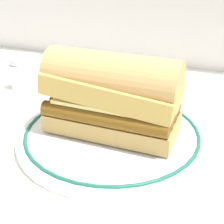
{
  "coord_description": "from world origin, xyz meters",
  "views": [
    {
      "loc": [
        0.12,
        -0.38,
        0.27
      ],
      "look_at": [
        -0.03,
        0.03,
        0.04
      ],
      "focal_mm": 53.79,
      "sensor_mm": 36.0,
      "label": 1
    }
  ],
  "objects": [
    {
      "name": "plate",
      "position": [
        -0.03,
        0.03,
        0.01
      ],
      "size": [
        0.28,
        0.28,
        0.01
      ],
      "color": "white",
      "rests_on": "ground_plane"
    },
    {
      "name": "salt_shaker",
      "position": [
        -0.27,
        0.15,
        0.03
      ],
      "size": [
        0.03,
        0.03,
        0.07
      ],
      "color": "white",
      "rests_on": "ground_plane"
    },
    {
      "name": "sausage_sandwich",
      "position": [
        -0.03,
        0.03,
        0.07
      ],
      "size": [
        0.19,
        0.1,
        0.12
      ],
      "rotation": [
        0.0,
        0.0,
        -0.03
      ],
      "color": "tan",
      "rests_on": "plate"
    },
    {
      "name": "ground_plane",
      "position": [
        0.0,
        0.0,
        0.0
      ],
      "size": [
        1.5,
        1.5,
        0.0
      ],
      "primitive_type": "plane",
      "color": "white"
    }
  ]
}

